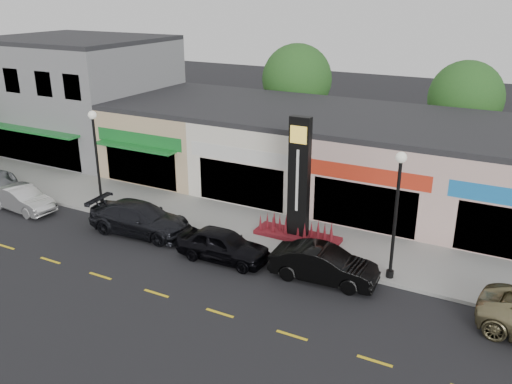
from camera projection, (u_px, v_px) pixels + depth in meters
ground at (198, 262)px, 24.30m from camera, size 120.00×120.00×0.00m
sidewalk at (245, 226)px, 27.87m from camera, size 52.00×4.30×0.15m
curb at (222, 243)px, 26.01m from camera, size 52.00×0.20×0.15m
building_grey_2story at (81, 95)px, 40.26m from camera, size 12.00×10.95×8.30m
shop_beige at (187, 132)px, 36.68m from camera, size 7.00×10.85×4.80m
shop_cream at (280, 146)px, 33.60m from camera, size 7.00×10.01×4.80m
shop_pink_w at (392, 161)px, 30.51m from camera, size 7.00×10.01×4.80m
tree_rear_west at (297, 79)px, 40.33m from camera, size 5.20×5.20×7.83m
tree_rear_mid at (466, 98)px, 35.16m from camera, size 4.80×4.80×7.29m
lamp_west_near at (96, 151)px, 28.68m from camera, size 0.44×0.44×5.47m
lamp_east_near at (397, 204)px, 21.62m from camera, size 0.44×0.44×5.47m
pylon_sign at (299, 197)px, 25.65m from camera, size 4.20×1.30×6.00m
car_white_van at (22, 199)px, 29.79m from camera, size 1.78×4.26×1.37m
car_dark_sedan at (140, 219)px, 26.98m from camera, size 2.56×5.51×1.56m
car_black_sedan at (223, 245)px, 24.32m from camera, size 1.86×4.35×1.46m
car_black_conv at (324, 264)px, 22.58m from camera, size 1.84×4.57×1.48m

